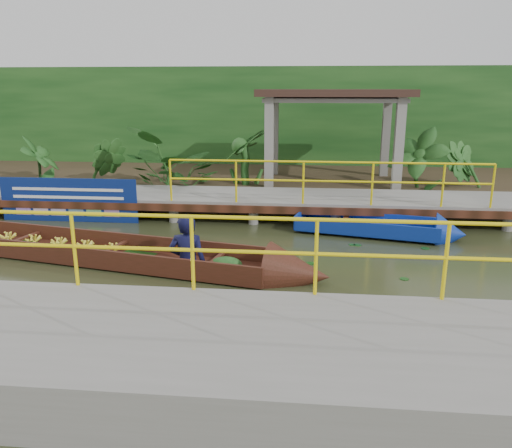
{
  "coord_description": "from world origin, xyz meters",
  "views": [
    {
      "loc": [
        2.23,
        -9.09,
        3.23
      ],
      "look_at": [
        1.28,
        0.5,
        0.6
      ],
      "focal_mm": 35.0,
      "sensor_mm": 36.0,
      "label": 1
    }
  ],
  "objects": [
    {
      "name": "moored_blue_boat",
      "position": [
        4.55,
        1.89,
        0.16
      ],
      "size": [
        3.83,
        1.75,
        0.89
      ],
      "rotation": [
        0.0,
        0.0,
        -0.22
      ],
      "color": "navy",
      "rests_on": "ground"
    },
    {
      "name": "land_strip",
      "position": [
        0.0,
        7.5,
        0.23
      ],
      "size": [
        30.0,
        8.0,
        0.45
      ],
      "primitive_type": "cube",
      "color": "#322619",
      "rests_on": "ground"
    },
    {
      "name": "far_dock",
      "position": [
        0.02,
        3.43,
        0.48
      ],
      "size": [
        16.0,
        2.06,
        1.66
      ],
      "color": "slate",
      "rests_on": "ground"
    },
    {
      "name": "near_dock",
      "position": [
        1.0,
        -4.2,
        0.3
      ],
      "size": [
        18.0,
        2.4,
        1.73
      ],
      "color": "slate",
      "rests_on": "ground"
    },
    {
      "name": "vendor_boat",
      "position": [
        -2.16,
        -0.12,
        0.27
      ],
      "size": [
        10.61,
        3.22,
        2.38
      ],
      "rotation": [
        0.0,
        0.0,
        -0.21
      ],
      "color": "#341B0E",
      "rests_on": "ground"
    },
    {
      "name": "ground",
      "position": [
        0.0,
        0.0,
        0.0
      ],
      "size": [
        80.0,
        80.0,
        0.0
      ],
      "primitive_type": "plane",
      "color": "#292E17",
      "rests_on": "ground"
    },
    {
      "name": "blue_banner",
      "position": [
        -3.6,
        2.48,
        0.56
      ],
      "size": [
        3.5,
        0.04,
        1.09
      ],
      "color": "navy",
      "rests_on": "ground"
    },
    {
      "name": "foliage_backdrop",
      "position": [
        0.0,
        10.0,
        2.0
      ],
      "size": [
        30.0,
        0.8,
        4.0
      ],
      "primitive_type": "cube",
      "color": "#144015",
      "rests_on": "ground"
    },
    {
      "name": "tropical_plants",
      "position": [
        0.2,
        5.3,
        1.26
      ],
      "size": [
        14.3,
        1.3,
        1.63
      ],
      "color": "#144015",
      "rests_on": "ground"
    },
    {
      "name": "pavilion",
      "position": [
        3.0,
        6.3,
        2.82
      ],
      "size": [
        4.4,
        3.0,
        3.0
      ],
      "color": "slate",
      "rests_on": "ground"
    }
  ]
}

